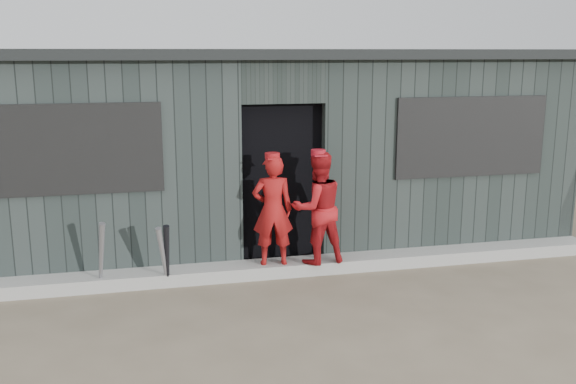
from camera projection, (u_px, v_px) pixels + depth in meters
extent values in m
plane|color=brown|center=(332.00, 338.00, 5.93)|extent=(80.00, 80.00, 0.00)
cube|color=gray|center=(288.00, 267.00, 7.64)|extent=(8.00, 0.36, 0.15)
cone|color=gray|center=(101.00, 257.00, 6.94)|extent=(0.17, 0.34, 0.83)
cone|color=gray|center=(163.00, 258.00, 7.04)|extent=(0.17, 0.31, 0.75)
cone|color=black|center=(167.00, 257.00, 7.05)|extent=(0.07, 0.26, 0.77)
imported|color=maroon|center=(273.00, 210.00, 7.41)|extent=(0.50, 0.36, 1.29)
imported|color=#A61418|center=(318.00, 208.00, 7.47)|extent=(0.71, 0.59, 1.32)
imported|color=#A1A1A1|center=(289.00, 214.00, 8.08)|extent=(0.61, 0.43, 1.18)
cube|color=black|center=(261.00, 153.00, 9.00)|extent=(7.60, 2.70, 2.20)
cube|color=#2B3331|center=(86.00, 174.00, 7.16)|extent=(3.50, 0.20, 2.50)
cube|color=#29312F|center=(455.00, 159.00, 8.15)|extent=(3.50, 0.20, 2.50)
cube|color=#252C2A|center=(282.00, 82.00, 7.44)|extent=(1.00, 0.20, 0.50)
cube|color=#242B29|center=(510.00, 141.00, 9.85)|extent=(0.20, 3.00, 2.50)
cube|color=#2C3432|center=(245.00, 137.00, 10.32)|extent=(8.00, 0.20, 2.50)
cube|color=black|center=(260.00, 54.00, 8.71)|extent=(8.30, 3.30, 0.12)
cube|color=black|center=(69.00, 150.00, 6.95)|extent=(2.00, 0.04, 1.00)
cube|color=black|center=(472.00, 137.00, 8.01)|extent=(2.00, 0.04, 1.00)
cube|color=black|center=(254.00, 153.00, 8.04)|extent=(0.22, 0.22, 0.82)
cube|color=black|center=(274.00, 156.00, 8.09)|extent=(0.21, 0.18, 0.80)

